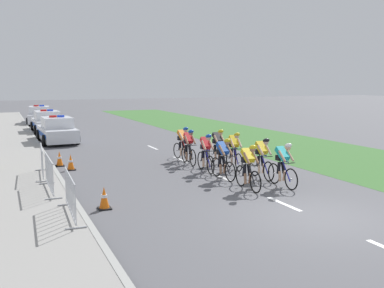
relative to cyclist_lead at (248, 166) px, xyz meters
name	(u,v)px	position (x,y,z in m)	size (l,w,h in m)	color
ground_plane	(315,217)	(0.08, -3.27, -0.79)	(160.00, 160.00, 0.00)	#56565B
sidewalk_slab	(1,154)	(-7.44, 10.73, -0.73)	(4.05, 60.00, 0.12)	gray
kerb_edge	(43,151)	(-5.50, 10.73, -0.72)	(0.16, 60.00, 0.13)	#9E9E99
grass_verge	(261,139)	(7.31, 10.73, -0.78)	(7.00, 60.00, 0.01)	#3D7033
lane_markings_centre	(221,177)	(0.08, 2.12, -0.78)	(0.14, 17.60, 0.01)	white
cyclist_lead	(248,166)	(0.00, 0.00, 0.00)	(0.42, 1.72, 1.56)	black
cyclist_second	(283,164)	(1.26, -0.13, 0.00)	(0.42, 1.72, 1.56)	black
cyclist_third	(223,158)	(-0.01, 1.74, 0.00)	(0.43, 1.72, 1.56)	black
cyclist_fourth	(262,158)	(1.30, 1.23, 0.00)	(0.42, 1.72, 1.56)	black
cyclist_fifth	(206,152)	(-0.04, 3.16, 0.00)	(0.43, 1.72, 1.56)	black
cyclist_sixth	(234,150)	(1.24, 3.19, 0.00)	(0.46, 1.72, 1.56)	black
cyclist_seventh	(189,146)	(-0.04, 4.87, 0.00)	(0.43, 1.72, 1.56)	black
cyclist_eighth	(218,146)	(1.13, 4.43, 0.00)	(0.42, 1.72, 1.56)	black
cyclist_ninth	(183,143)	(0.14, 5.96, 0.00)	(0.46, 1.72, 1.56)	black
police_car_nearest	(57,131)	(-4.36, 14.29, -0.11)	(2.13, 4.47, 1.59)	silver
police_car_second	(47,122)	(-4.36, 20.13, -0.11)	(2.06, 4.43, 1.59)	silver
police_car_third	(39,116)	(-4.37, 26.61, -0.11)	(2.29, 4.54, 1.59)	silver
crowd_barrier_front	(70,196)	(-5.81, -0.98, -0.14)	(0.58, 2.32, 1.07)	#B7BABF
crowd_barrier_middle	(49,175)	(-6.03, 1.93, -0.14)	(0.50, 2.32, 1.07)	#B7BABF
crowd_barrier_rear	(42,162)	(-6.04, 4.39, -0.14)	(0.62, 2.32, 1.07)	#B7BABF
traffic_cone_near	(59,159)	(-5.17, 6.67, -0.48)	(0.36, 0.36, 0.64)	black
traffic_cone_mid	(104,198)	(-4.81, -0.30, -0.48)	(0.36, 0.36, 0.64)	black
traffic_cone_far	(71,162)	(-4.86, 5.64, -0.48)	(0.36, 0.36, 0.64)	black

